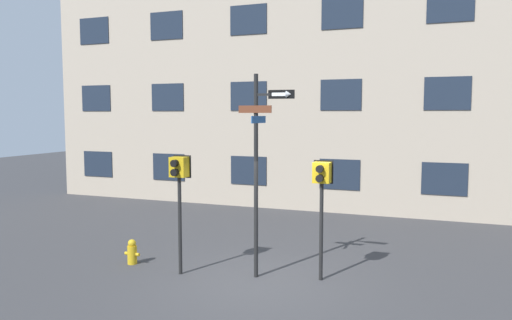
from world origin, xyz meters
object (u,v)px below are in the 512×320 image
at_px(pedestrian_signal_right, 322,185).
at_px(fire_hydrant, 132,252).
at_px(pedestrian_signal_left, 179,180).
at_px(street_sign_pole, 259,161).

height_order(pedestrian_signal_right, fire_hydrant, pedestrian_signal_right).
xyz_separation_m(pedestrian_signal_left, pedestrian_signal_right, (2.96, 0.70, -0.06)).
distance_m(street_sign_pole, pedestrian_signal_left, 1.78).
relative_size(street_sign_pole, pedestrian_signal_right, 1.71).
height_order(pedestrian_signal_left, pedestrian_signal_right, pedestrian_signal_left).
xyz_separation_m(street_sign_pole, pedestrian_signal_left, (-1.68, -0.40, -0.43)).
relative_size(pedestrian_signal_right, fire_hydrant, 4.34).
bearing_deg(pedestrian_signal_left, pedestrian_signal_right, 13.39).
bearing_deg(pedestrian_signal_right, fire_hydrant, -174.04).
bearing_deg(pedestrian_signal_right, street_sign_pole, -166.78).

